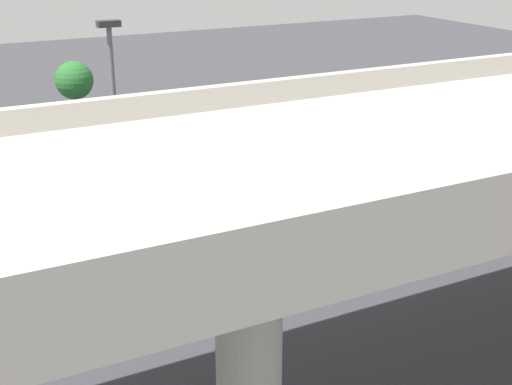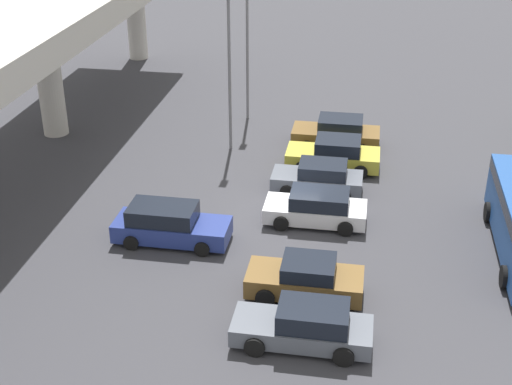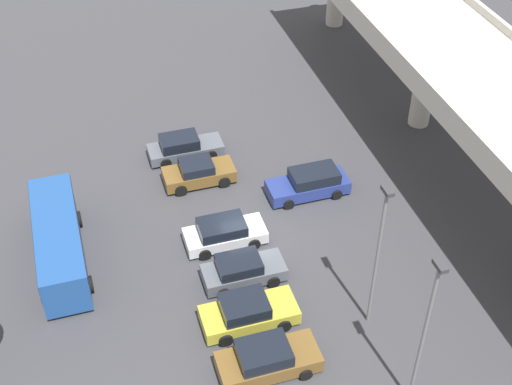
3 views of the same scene
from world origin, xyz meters
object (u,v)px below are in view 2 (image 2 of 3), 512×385
object	(u,v)px
parked_car_1	(306,279)
parked_car_2	(169,225)
parked_car_4	(319,178)
parked_car_0	(305,326)
lamp_post_near_aisle	(247,36)
parked_car_6	(337,133)
parked_car_5	(334,155)
parked_car_3	(317,208)
lamp_post_mid_lot	(229,61)

from	to	relation	value
parked_car_1	parked_car_2	distance (m)	6.76
parked_car_4	parked_car_1	bearing A→B (deg)	91.84
parked_car_0	lamp_post_near_aisle	bearing A→B (deg)	-74.65
parked_car_0	parked_car_2	bearing A→B (deg)	-42.43
parked_car_2	parked_car_1	bearing A→B (deg)	-26.36
parked_car_2	parked_car_4	xyz separation A→B (m)	(5.60, -5.78, -0.06)
parked_car_6	parked_car_5	bearing A→B (deg)	90.98
parked_car_2	parked_car_6	bearing A→B (deg)	61.01
parked_car_3	lamp_post_mid_lot	distance (m)	10.05
parked_car_2	lamp_post_mid_lot	distance (m)	10.85
lamp_post_near_aisle	parked_car_5	bearing A→B (deg)	-138.26
parked_car_2	parked_car_4	world-z (taller)	parked_car_2
parked_car_3	lamp_post_near_aisle	xyz separation A→B (m)	(12.12, 5.25, 4.29)
parked_car_5	lamp_post_mid_lot	world-z (taller)	lamp_post_mid_lot
parked_car_5	lamp_post_near_aisle	bearing A→B (deg)	-48.26
parked_car_1	lamp_post_mid_lot	bearing A→B (deg)	-67.29
parked_car_3	lamp_post_mid_lot	xyz separation A→B (m)	(7.40, 5.34, 4.20)
parked_car_5	parked_car_6	bearing A→B (deg)	-89.02
parked_car_2	parked_car_6	xyz separation A→B (m)	(11.34, -6.28, -0.03)
parked_car_2	parked_car_3	distance (m)	6.50
parked_car_4	parked_car_6	distance (m)	5.76
parked_car_4	parked_car_5	size ratio (longest dim) A/B	0.91
parked_car_1	lamp_post_mid_lot	distance (m)	14.71
parked_car_6	parked_car_0	bearing A→B (deg)	90.22
lamp_post_mid_lot	parked_car_1	bearing A→B (deg)	-157.29
parked_car_1	parked_car_5	distance (m)	11.42
parked_car_1	parked_car_6	world-z (taller)	parked_car_6
parked_car_0	parked_car_6	world-z (taller)	parked_car_6
parked_car_1	parked_car_5	xyz separation A→B (m)	(11.42, -0.27, 0.04)
lamp_post_near_aisle	lamp_post_mid_lot	distance (m)	4.71
parked_car_0	parked_car_1	world-z (taller)	parked_car_0
lamp_post_near_aisle	parked_car_4	bearing A→B (deg)	-150.93
parked_car_3	parked_car_5	xyz separation A→B (m)	(5.82, -0.37, 0.03)
parked_car_0	parked_car_2	world-z (taller)	parked_car_2
parked_car_0	parked_car_4	distance (m)	11.42
parked_car_0	parked_car_5	distance (m)	14.22
lamp_post_near_aisle	lamp_post_mid_lot	size ratio (longest dim) A/B	1.02
lamp_post_mid_lot	parked_car_0	bearing A→B (deg)	-160.07
parked_car_4	parked_car_5	xyz separation A→B (m)	(2.82, -0.55, 0.03)
parked_car_6	lamp_post_mid_lot	world-z (taller)	lamp_post_mid_lot
parked_car_1	parked_car_3	bearing A→B (deg)	-88.99
parked_car_1	parked_car_4	xyz separation A→B (m)	(8.60, 0.28, 0.00)
parked_car_5	parked_car_3	bearing A→B (deg)	86.36
parked_car_0	parked_car_6	size ratio (longest dim) A/B	1.00
parked_car_5	lamp_post_near_aisle	size ratio (longest dim) A/B	0.55
parked_car_2	lamp_post_near_aisle	size ratio (longest dim) A/B	0.56
parked_car_1	parked_car_2	bearing A→B (deg)	-26.36
parked_car_1	parked_car_6	bearing A→B (deg)	-90.89
lamp_post_near_aisle	parked_car_1	bearing A→B (deg)	-163.21
parked_car_1	parked_car_4	world-z (taller)	parked_car_1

